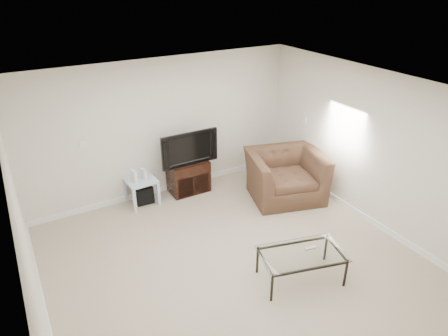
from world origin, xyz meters
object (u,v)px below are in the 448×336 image
side_table (142,191)px  recliner (286,168)px  coffee_table (301,266)px  television (187,147)px  tv_stand (188,176)px  subwoofer (143,193)px

side_table → recliner: recliner is taller
recliner → coffee_table: size_ratio=1.18×
television → recliner: television is taller
recliner → coffee_table: (-1.20, -1.89, -0.35)m
tv_stand → subwoofer: 0.90m
tv_stand → subwoofer: (-0.89, 0.02, -0.13)m
side_table → recliner: (2.37, -1.08, 0.33)m
television → side_table: 1.14m
tv_stand → television: television is taller
tv_stand → recliner: bearing=-36.3°
side_table → coffee_table: bearing=-68.4°
side_table → subwoofer: 0.08m
tv_stand → side_table: 0.92m
television → side_table: (-0.91, 0.03, -0.68)m
subwoofer → coffee_table: 3.21m
recliner → coffee_table: 2.27m
tv_stand → side_table: bearing=-179.8°
subwoofer → coffee_table: (1.15, -2.99, 0.05)m
side_table → tv_stand: bearing=0.0°
side_table → television: bearing=-1.9°
tv_stand → coffee_table: bearing=-84.8°
tv_stand → subwoofer: bearing=178.8°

